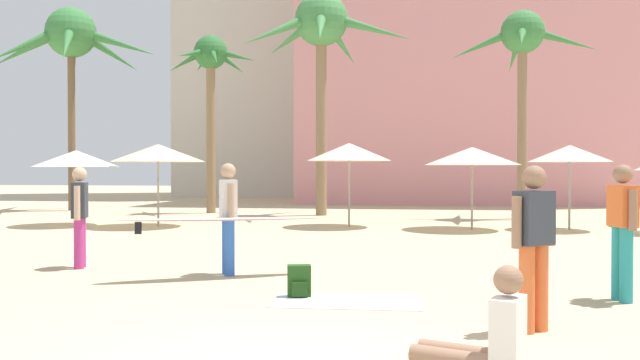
{
  "coord_description": "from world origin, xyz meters",
  "views": [
    {
      "loc": [
        1.0,
        -5.21,
        1.66
      ],
      "look_at": [
        -0.49,
        5.45,
        1.49
      ],
      "focal_mm": 37.0,
      "sensor_mm": 36.0,
      "label": 1
    }
  ],
  "objects_px": {
    "palm_tree_far_left": "(522,47)",
    "palm_tree_center": "(211,70)",
    "palm_tree_right": "(321,33)",
    "cafe_umbrella_3": "(349,152)",
    "cafe_umbrella_2": "(570,154)",
    "cafe_umbrella_4": "(76,159)",
    "person_near_right": "(226,216)",
    "beach_towel": "(347,302)",
    "person_far_left": "(488,333)",
    "backpack": "(299,282)",
    "person_far_right": "(622,226)",
    "person_mid_right": "(534,241)",
    "cafe_umbrella_5": "(472,156)",
    "person_mid_left": "(80,213)",
    "cafe_umbrella_0": "(158,153)",
    "palm_tree_left": "(71,41)"
  },
  "relations": [
    {
      "from": "person_mid_left",
      "to": "palm_tree_right",
      "type": "bearing_deg",
      "value": 61.54
    },
    {
      "from": "palm_tree_left",
      "to": "person_far_right",
      "type": "relative_size",
      "value": 4.79
    },
    {
      "from": "cafe_umbrella_0",
      "to": "cafe_umbrella_3",
      "type": "height_order",
      "value": "cafe_umbrella_3"
    },
    {
      "from": "palm_tree_center",
      "to": "cafe_umbrella_5",
      "type": "distance_m",
      "value": 11.45
    },
    {
      "from": "palm_tree_right",
      "to": "person_far_left",
      "type": "distance_m",
      "value": 19.57
    },
    {
      "from": "person_near_right",
      "to": "person_far_right",
      "type": "relative_size",
      "value": 1.73
    },
    {
      "from": "cafe_umbrella_3",
      "to": "person_mid_left",
      "type": "relative_size",
      "value": 1.45
    },
    {
      "from": "palm_tree_far_left",
      "to": "person_far_left",
      "type": "bearing_deg",
      "value": -99.9
    },
    {
      "from": "palm_tree_left",
      "to": "beach_towel",
      "type": "distance_m",
      "value": 22.5
    },
    {
      "from": "backpack",
      "to": "person_far_right",
      "type": "xyz_separation_m",
      "value": [
        4.06,
        0.32,
        0.74
      ]
    },
    {
      "from": "palm_tree_right",
      "to": "beach_towel",
      "type": "distance_m",
      "value": 17.02
    },
    {
      "from": "palm_tree_left",
      "to": "person_far_right",
      "type": "bearing_deg",
      "value": -45.22
    },
    {
      "from": "palm_tree_far_left",
      "to": "person_far_right",
      "type": "relative_size",
      "value": 4.08
    },
    {
      "from": "cafe_umbrella_5",
      "to": "person_far_left",
      "type": "distance_m",
      "value": 13.18
    },
    {
      "from": "palm_tree_center",
      "to": "person_far_left",
      "type": "height_order",
      "value": "palm_tree_center"
    },
    {
      "from": "palm_tree_right",
      "to": "cafe_umbrella_5",
      "type": "height_order",
      "value": "palm_tree_right"
    },
    {
      "from": "backpack",
      "to": "person_mid_left",
      "type": "distance_m",
      "value": 4.63
    },
    {
      "from": "person_near_right",
      "to": "palm_tree_right",
      "type": "bearing_deg",
      "value": 65.15
    },
    {
      "from": "backpack",
      "to": "cafe_umbrella_4",
      "type": "bearing_deg",
      "value": -152.53
    },
    {
      "from": "palm_tree_far_left",
      "to": "cafe_umbrella_0",
      "type": "height_order",
      "value": "palm_tree_far_left"
    },
    {
      "from": "palm_tree_far_left",
      "to": "cafe_umbrella_2",
      "type": "bearing_deg",
      "value": -81.47
    },
    {
      "from": "palm_tree_right",
      "to": "beach_towel",
      "type": "height_order",
      "value": "palm_tree_right"
    },
    {
      "from": "cafe_umbrella_0",
      "to": "backpack",
      "type": "height_order",
      "value": "cafe_umbrella_0"
    },
    {
      "from": "person_mid_right",
      "to": "palm_tree_center",
      "type": "bearing_deg",
      "value": -12.0
    },
    {
      "from": "cafe_umbrella_4",
      "to": "person_far_left",
      "type": "bearing_deg",
      "value": -50.62
    },
    {
      "from": "palm_tree_right",
      "to": "cafe_umbrella_4",
      "type": "height_order",
      "value": "palm_tree_right"
    },
    {
      "from": "cafe_umbrella_3",
      "to": "beach_towel",
      "type": "relative_size",
      "value": 1.33
    },
    {
      "from": "palm_tree_right",
      "to": "palm_tree_center",
      "type": "bearing_deg",
      "value": 170.76
    },
    {
      "from": "cafe_umbrella_0",
      "to": "person_mid_left",
      "type": "relative_size",
      "value": 1.61
    },
    {
      "from": "palm_tree_right",
      "to": "backpack",
      "type": "relative_size",
      "value": 19.17
    },
    {
      "from": "palm_tree_right",
      "to": "cafe_umbrella_3",
      "type": "height_order",
      "value": "palm_tree_right"
    },
    {
      "from": "cafe_umbrella_3",
      "to": "person_mid_right",
      "type": "relative_size",
      "value": 1.45
    },
    {
      "from": "cafe_umbrella_3",
      "to": "person_far_right",
      "type": "xyz_separation_m",
      "value": [
        4.43,
        -10.32,
        -1.22
      ]
    },
    {
      "from": "cafe_umbrella_3",
      "to": "person_far_right",
      "type": "height_order",
      "value": "cafe_umbrella_3"
    },
    {
      "from": "cafe_umbrella_0",
      "to": "person_mid_right",
      "type": "bearing_deg",
      "value": -53.12
    },
    {
      "from": "palm_tree_left",
      "to": "cafe_umbrella_5",
      "type": "xyz_separation_m",
      "value": [
        15.41,
        -6.65,
        -4.85
      ]
    },
    {
      "from": "cafe_umbrella_0",
      "to": "palm_tree_right",
      "type": "bearing_deg",
      "value": 52.75
    },
    {
      "from": "cafe_umbrella_4",
      "to": "person_near_right",
      "type": "relative_size",
      "value": 0.84
    },
    {
      "from": "palm_tree_right",
      "to": "cafe_umbrella_2",
      "type": "height_order",
      "value": "palm_tree_right"
    },
    {
      "from": "cafe_umbrella_2",
      "to": "cafe_umbrella_3",
      "type": "distance_m",
      "value": 6.1
    },
    {
      "from": "palm_tree_right",
      "to": "beach_towel",
      "type": "bearing_deg",
      "value": -80.96
    },
    {
      "from": "palm_tree_far_left",
      "to": "palm_tree_center",
      "type": "distance_m",
      "value": 11.38
    },
    {
      "from": "person_mid_left",
      "to": "palm_tree_far_left",
      "type": "bearing_deg",
      "value": 35.01
    },
    {
      "from": "person_near_right",
      "to": "person_far_right",
      "type": "distance_m",
      "value": 5.62
    },
    {
      "from": "palm_tree_right",
      "to": "palm_tree_left",
      "type": "bearing_deg",
      "value": 171.54
    },
    {
      "from": "palm_tree_far_left",
      "to": "person_near_right",
      "type": "bearing_deg",
      "value": -116.58
    },
    {
      "from": "palm_tree_right",
      "to": "cafe_umbrella_3",
      "type": "relative_size",
      "value": 3.27
    },
    {
      "from": "palm_tree_left",
      "to": "person_far_right",
      "type": "distance_m",
      "value": 24.02
    },
    {
      "from": "person_far_left",
      "to": "person_mid_right",
      "type": "xyz_separation_m",
      "value": [
        0.61,
        1.38,
        0.63
      ]
    },
    {
      "from": "beach_towel",
      "to": "person_mid_left",
      "type": "distance_m",
      "value": 5.32
    }
  ]
}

